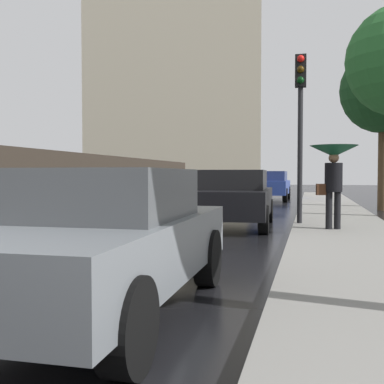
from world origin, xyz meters
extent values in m
cube|color=black|center=(2.54, 9.53, 0.63)|extent=(1.92, 4.11, 0.63)
cube|color=black|center=(2.54, 9.47, 1.18)|extent=(1.62, 1.94, 0.47)
cylinder|color=black|center=(1.68, 10.83, 0.32)|extent=(0.25, 0.64, 0.63)
cylinder|color=black|center=(3.28, 10.90, 0.32)|extent=(0.25, 0.64, 0.63)
cylinder|color=black|center=(1.79, 8.17, 0.32)|extent=(0.25, 0.64, 0.63)
cylinder|color=black|center=(3.40, 8.24, 0.32)|extent=(0.25, 0.64, 0.63)
cube|color=navy|center=(2.42, 21.90, 0.67)|extent=(1.79, 4.29, 0.67)
cube|color=navy|center=(2.42, 21.80, 1.24)|extent=(1.57, 2.26, 0.47)
cylinder|color=black|center=(1.61, 23.32, 0.34)|extent=(0.22, 0.67, 0.67)
cylinder|color=black|center=(3.24, 23.31, 0.34)|extent=(0.22, 0.67, 0.67)
cylinder|color=black|center=(1.60, 20.50, 0.34)|extent=(0.22, 0.67, 0.67)
cylinder|color=black|center=(3.22, 20.49, 0.34)|extent=(0.22, 0.67, 0.67)
cube|color=slate|center=(2.49, 1.99, 0.61)|extent=(1.67, 3.90, 0.56)
cube|color=#494D50|center=(2.49, 2.04, 1.13)|extent=(1.45, 1.67, 0.47)
cylinder|color=black|center=(1.73, 3.27, 0.33)|extent=(0.23, 0.66, 0.66)
cylinder|color=black|center=(3.22, 3.28, 0.33)|extent=(0.23, 0.66, 0.66)
cylinder|color=black|center=(3.26, 0.72, 0.33)|extent=(0.23, 0.66, 0.66)
cylinder|color=black|center=(4.95, 8.41, 0.54)|extent=(0.14, 0.14, 0.80)
cylinder|color=black|center=(4.77, 8.37, 0.54)|extent=(0.14, 0.14, 0.80)
cylinder|color=black|center=(4.86, 8.39, 1.25)|extent=(0.37, 0.37, 0.62)
sphere|color=#8C6647|center=(4.86, 8.39, 1.66)|extent=(0.22, 0.22, 0.22)
cube|color=#3F2314|center=(4.60, 8.33, 0.99)|extent=(0.22, 0.15, 0.24)
cylinder|color=#4C4C51|center=(4.86, 8.39, 1.55)|extent=(0.02, 0.02, 0.74)
cone|color=#144C2D|center=(4.86, 8.39, 1.80)|extent=(1.01, 1.01, 0.24)
cylinder|color=black|center=(4.13, 9.49, 1.77)|extent=(0.12, 0.12, 3.25)
cube|color=black|center=(4.13, 9.49, 3.77)|extent=(0.26, 0.26, 0.75)
sphere|color=red|center=(4.13, 9.32, 4.02)|extent=(0.17, 0.17, 0.17)
sphere|color=#392405|center=(4.13, 9.32, 3.77)|extent=(0.17, 0.17, 0.17)
sphere|color=black|center=(4.13, 9.32, 3.52)|extent=(0.17, 0.17, 0.17)
cylinder|color=#4C3823|center=(6.94, 16.24, 1.64)|extent=(0.35, 0.35, 3.28)
sphere|color=#19421E|center=(6.94, 16.24, 4.37)|extent=(3.11, 3.11, 3.11)
cube|color=#B2A88E|center=(-7.74, 41.42, 13.00)|extent=(16.34, 13.23, 25.99)
camera|label=1|loc=(4.38, -2.06, 1.30)|focal=44.01mm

